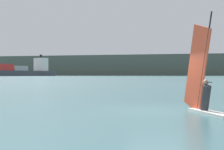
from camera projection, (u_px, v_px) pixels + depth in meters
The scene contains 4 objects.
ground_plane at pixel (157, 111), 13.51m from camera, with size 4000.00×4000.00×0.00m, color #386066.
windsurfer at pixel (203, 88), 12.72m from camera, with size 0.97×3.60×4.08m.
cargo_ship at pixel (8, 71), 498.10m from camera, with size 147.13×136.34×36.99m.
distant_headland at pixel (136, 67), 866.58m from camera, with size 673.35×306.87×48.59m, color #4C564C.
Camera 1 is at (-2.97, -13.32, 1.54)m, focal length 50.16 mm.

